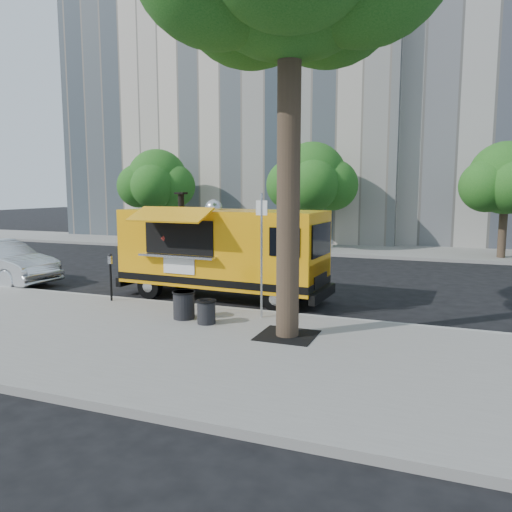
# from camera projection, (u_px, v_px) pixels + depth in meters

# --- Properties ---
(ground) EXTENTS (120.00, 120.00, 0.00)m
(ground) POSITION_uv_depth(u_px,v_px,m) (229.00, 304.00, 14.13)
(ground) COLOR black
(ground) RESTS_ON ground
(sidewalk) EXTENTS (60.00, 6.00, 0.15)m
(sidewalk) POSITION_uv_depth(u_px,v_px,m) (151.00, 342.00, 10.42)
(sidewalk) COLOR gray
(sidewalk) RESTS_ON ground
(curb) EXTENTS (60.00, 0.14, 0.16)m
(curb) POSITION_uv_depth(u_px,v_px,m) (215.00, 309.00, 13.26)
(curb) COLOR #999993
(curb) RESTS_ON ground
(far_sidewalk) EXTENTS (60.00, 5.00, 0.15)m
(far_sidewalk) POSITION_uv_depth(u_px,v_px,m) (333.00, 249.00, 26.60)
(far_sidewalk) COLOR gray
(far_sidewalk) RESTS_ON ground
(building_left) EXTENTS (22.00, 14.00, 24.00)m
(building_left) POSITION_uv_depth(u_px,v_px,m) (252.00, 66.00, 35.73)
(building_left) COLOR beige
(building_left) RESTS_ON ground
(tree_well) EXTENTS (1.20, 1.20, 0.02)m
(tree_well) POSITION_uv_depth(u_px,v_px,m) (287.00, 335.00, 10.59)
(tree_well) COLOR black
(tree_well) RESTS_ON sidewalk
(far_tree_a) EXTENTS (3.42, 3.42, 5.36)m
(far_tree_a) POSITION_uv_depth(u_px,v_px,m) (157.00, 180.00, 28.57)
(far_tree_a) COLOR #33261C
(far_tree_a) RESTS_ON far_sidewalk
(far_tree_b) EXTENTS (3.60, 3.60, 5.50)m
(far_tree_b) POSITION_uv_depth(u_px,v_px,m) (312.00, 178.00, 25.72)
(far_tree_b) COLOR #33261C
(far_tree_b) RESTS_ON far_sidewalk
(far_tree_c) EXTENTS (3.24, 3.24, 5.21)m
(far_tree_c) POSITION_uv_depth(u_px,v_px,m) (506.00, 178.00, 22.25)
(far_tree_c) COLOR #33261C
(far_tree_c) RESTS_ON far_sidewalk
(sign_post) EXTENTS (0.28, 0.06, 3.00)m
(sign_post) POSITION_uv_depth(u_px,v_px,m) (262.00, 248.00, 11.90)
(sign_post) COLOR silver
(sign_post) RESTS_ON sidewalk
(parking_meter) EXTENTS (0.11, 0.11, 1.33)m
(parking_meter) POSITION_uv_depth(u_px,v_px,m) (110.00, 271.00, 13.82)
(parking_meter) COLOR black
(parking_meter) RESTS_ON sidewalk
(food_truck) EXTENTS (6.45, 3.09, 3.12)m
(food_truck) POSITION_uv_depth(u_px,v_px,m) (221.00, 250.00, 14.65)
(food_truck) COLOR #FFA70D
(food_truck) RESTS_ON ground
(trash_bin_left) EXTENTS (0.46, 0.46, 0.55)m
(trash_bin_left) POSITION_uv_depth(u_px,v_px,m) (206.00, 311.00, 11.52)
(trash_bin_left) COLOR black
(trash_bin_left) RESTS_ON sidewalk
(trash_bin_right) EXTENTS (0.55, 0.55, 0.67)m
(trash_bin_right) POSITION_uv_depth(u_px,v_px,m) (184.00, 304.00, 11.95)
(trash_bin_right) COLOR black
(trash_bin_right) RESTS_ON sidewalk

